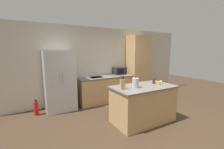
{
  "coord_description": "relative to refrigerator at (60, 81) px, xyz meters",
  "views": [
    {
      "loc": [
        -2.43,
        -2.63,
        1.79
      ],
      "look_at": [
        -0.14,
        1.4,
        1.05
      ],
      "focal_mm": 24.0,
      "sensor_mm": 36.0,
      "label": 1
    }
  ],
  "objects": [
    {
      "name": "ground_plane",
      "position": [
        1.62,
        -1.96,
        -0.89
      ],
      "size": [
        14.0,
        14.0,
        0.0
      ],
      "primitive_type": "plane",
      "color": "#423021"
    },
    {
      "name": "wall_back",
      "position": [
        1.62,
        0.37,
        0.41
      ],
      "size": [
        7.2,
        0.06,
        2.6
      ],
      "color": "beige",
      "rests_on": "ground_plane"
    },
    {
      "name": "refrigerator",
      "position": [
        0.0,
        0.0,
        0.0
      ],
      "size": [
        0.85,
        0.71,
        1.78
      ],
      "color": "#B7BABC",
      "rests_on": "ground_plane"
    },
    {
      "name": "back_counter",
      "position": [
        1.54,
        0.02,
        -0.44
      ],
      "size": [
        1.95,
        0.69,
        0.9
      ],
      "color": "tan",
      "rests_on": "ground_plane"
    },
    {
      "name": "pantry_cabinet",
      "position": [
        2.97,
        0.03,
        0.28
      ],
      "size": [
        0.74,
        0.64,
        2.35
      ],
      "color": "tan",
      "rests_on": "ground_plane"
    },
    {
      "name": "kitchen_island",
      "position": [
        1.67,
        -1.83,
        -0.43
      ],
      "size": [
        1.59,
        0.88,
        0.92
      ],
      "color": "tan",
      "rests_on": "ground_plane"
    },
    {
      "name": "microwave",
      "position": [
        2.22,
        0.16,
        0.14
      ],
      "size": [
        0.46,
        0.34,
        0.27
      ],
      "color": "#232326",
      "rests_on": "back_counter"
    },
    {
      "name": "knife_block",
      "position": [
        1.04,
        -1.83,
        0.15
      ],
      "size": [
        0.11,
        0.07,
        0.31
      ],
      "color": "tan",
      "rests_on": "kitchen_island"
    },
    {
      "name": "spice_bottle_tall_dark",
      "position": [
        2.25,
        -1.85,
        0.07
      ],
      "size": [
        0.06,
        0.06,
        0.09
      ],
      "color": "beige",
      "rests_on": "kitchen_island"
    },
    {
      "name": "spice_bottle_short_red",
      "position": [
        2.13,
        -1.72,
        0.09
      ],
      "size": [
        0.06,
        0.06,
        0.13
      ],
      "color": "#563319",
      "rests_on": "kitchen_island"
    },
    {
      "name": "spice_bottle_amber_oil",
      "position": [
        2.12,
        -1.91,
        0.07
      ],
      "size": [
        0.06,
        0.06,
        0.09
      ],
      "color": "orange",
      "rests_on": "kitchen_island"
    },
    {
      "name": "spice_bottle_green_herb",
      "position": [
        2.05,
        -1.76,
        0.11
      ],
      "size": [
        0.04,
        0.04,
        0.17
      ],
      "color": "#563319",
      "rests_on": "kitchen_island"
    },
    {
      "name": "kettle",
      "position": [
        1.4,
        -1.84,
        0.15
      ],
      "size": [
        0.15,
        0.15,
        0.25
      ],
      "color": "#B2B5B7",
      "rests_on": "kitchen_island"
    },
    {
      "name": "fire_extinguisher",
      "position": [
        -0.68,
        -0.08,
        -0.69
      ],
      "size": [
        0.12,
        0.12,
        0.45
      ],
      "color": "red",
      "rests_on": "ground_plane"
    }
  ]
}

